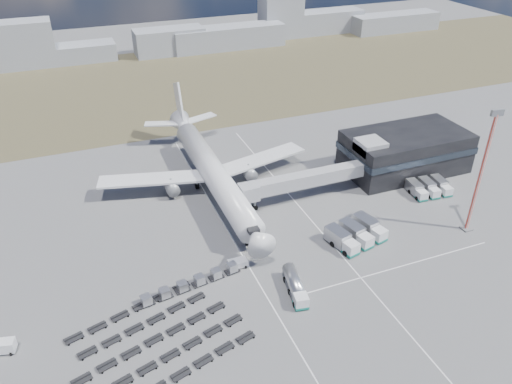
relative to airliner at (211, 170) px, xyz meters
name	(u,v)px	position (x,y,z in m)	size (l,w,h in m)	color
ground	(264,272)	(0.00, -32.38, -5.29)	(420.00, 420.00, 0.00)	#565659
grass_strip	(148,86)	(0.00, 77.62, -5.29)	(420.00, 90.00, 0.01)	#473D2A
lane_markings	(304,251)	(9.77, -29.38, -5.29)	(47.12, 110.00, 0.01)	silver
terminal	(405,151)	(47.77, -8.41, -0.04)	(30.40, 16.40, 11.00)	black
jet_bridge	(295,182)	(15.90, -11.95, -0.24)	(30.30, 3.80, 7.05)	#939399
airliner	(211,170)	(0.00, 0.00, 0.00)	(51.59, 64.53, 17.62)	silver
skyline	(53,43)	(-29.35, 118.95, 2.89)	(311.90, 24.40, 25.52)	gray
fuel_tanker	(295,286)	(3.04, -39.46, -3.75)	(3.99, 9.80, 3.08)	silver
pushback_tug	(238,264)	(-4.00, -29.16, -4.51)	(3.54, 1.99, 1.57)	silver
utility_van	(1,347)	(-44.56, -34.86, -4.18)	(4.12, 1.86, 2.21)	silver
catering_truck	(212,174)	(1.36, 4.21, -3.65)	(3.62, 7.27, 3.21)	silver
service_trucks_near	(356,234)	(20.96, -30.15, -3.56)	(11.95, 10.03, 3.18)	silver
service_trucks_far	(429,188)	(46.61, -20.37, -3.83)	(9.39, 7.44, 2.68)	silver
uld_row	(191,283)	(-13.69, -31.50, -4.24)	(19.40, 4.79, 1.76)	black
baggage_dollies	(155,342)	(-22.32, -41.78, -4.94)	(29.55, 24.44, 0.71)	black
floodlight_mast	(481,173)	(44.79, -35.23, 8.10)	(2.54, 2.06, 26.72)	red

